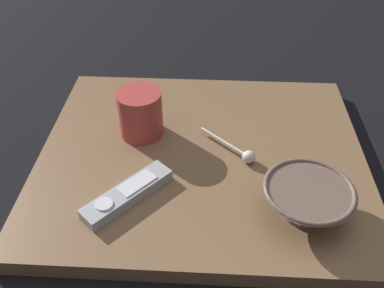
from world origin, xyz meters
TOP-DOWN VIEW (x-y plane):
  - ground_plane at (0.00, 0.00)m, footprint 6.00×6.00m
  - table at (0.00, 0.00)m, footprint 0.64×0.54m
  - cereal_bowl at (-0.18, 0.15)m, footprint 0.15×0.15m
  - coffee_mug at (0.13, -0.06)m, footprint 0.09×0.09m
  - teaspoon at (-0.08, 0.01)m, footprint 0.11×0.10m
  - tv_remote_near at (0.12, 0.13)m, footprint 0.15×0.16m

SIDE VIEW (x-z plane):
  - ground_plane at x=0.00m, z-range 0.00..0.00m
  - table at x=0.00m, z-range 0.00..0.03m
  - tv_remote_near at x=0.12m, z-range 0.03..0.05m
  - teaspoon at x=-0.08m, z-range 0.03..0.06m
  - cereal_bowl at x=-0.18m, z-range 0.04..0.10m
  - coffee_mug at x=0.13m, z-range 0.03..0.13m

